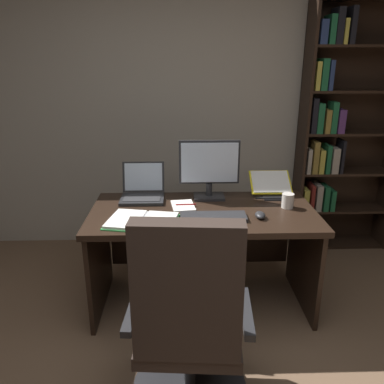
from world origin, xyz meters
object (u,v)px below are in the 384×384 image
at_px(desk, 202,232).
at_px(reading_stand_with_book, 271,185).
at_px(bookshelf, 337,136).
at_px(pen, 186,204).
at_px(keyboard, 213,217).
at_px(laptop, 143,191).
at_px(coffee_mug, 288,201).
at_px(office_chair, 189,332).
at_px(computer_mouse, 260,215).
at_px(open_binder, 142,221).
at_px(notepad, 183,206).
at_px(monitor, 209,170).

distance_m(desk, reading_stand_with_book, 0.63).
distance_m(desk, bookshelf, 1.58).
bearing_deg(reading_stand_with_book, pen, -160.67).
bearing_deg(desk, bookshelf, 34.40).
bearing_deg(keyboard, laptop, 140.54).
relative_size(laptop, coffee_mug, 3.08).
bearing_deg(pen, office_chair, -90.24).
bearing_deg(bookshelf, computer_mouse, -129.48).
height_order(bookshelf, open_binder, bookshelf).
xyz_separation_m(desk, reading_stand_with_book, (0.52, 0.23, 0.28)).
xyz_separation_m(laptop, notepad, (0.29, -0.17, -0.05)).
bearing_deg(keyboard, coffee_mug, 18.72).
height_order(keyboard, reading_stand_with_book, reading_stand_with_book).
bearing_deg(bookshelf, office_chair, -126.71).
bearing_deg(monitor, desk, -108.23).
height_order(laptop, open_binder, laptop).
distance_m(laptop, keyboard, 0.63).
bearing_deg(bookshelf, open_binder, -145.59).
bearing_deg(office_chair, bookshelf, 57.55).
bearing_deg(keyboard, open_binder, -173.64).
relative_size(reading_stand_with_book, notepad, 1.43).
distance_m(bookshelf, reading_stand_with_book, 0.97).
bearing_deg(desk, reading_stand_with_book, 23.52).
height_order(open_binder, pen, open_binder).
height_order(monitor, notepad, monitor).
height_order(bookshelf, monitor, bookshelf).
height_order(reading_stand_with_book, open_binder, reading_stand_with_book).
relative_size(open_binder, notepad, 2.26).
bearing_deg(notepad, coffee_mug, -3.67).
distance_m(notepad, pen, 0.02).
distance_m(bookshelf, pen, 1.62).
relative_size(monitor, notepad, 2.06).
distance_m(reading_stand_with_book, coffee_mug, 0.28).
xyz_separation_m(laptop, reading_stand_with_book, (0.95, 0.05, 0.03)).
distance_m(monitor, laptop, 0.51).
relative_size(office_chair, keyboard, 2.56).
height_order(laptop, notepad, laptop).
bearing_deg(pen, open_binder, -135.52).
bearing_deg(open_binder, office_chair, -57.36).
bearing_deg(bookshelf, monitor, -150.31).
bearing_deg(desk, office_chair, -96.96).
distance_m(keyboard, reading_stand_with_book, 0.65).
height_order(pen, coffee_mug, coffee_mug).
xyz_separation_m(laptop, computer_mouse, (0.78, -0.40, -0.03)).
bearing_deg(desk, computer_mouse, -31.46).
height_order(bookshelf, computer_mouse, bookshelf).
relative_size(laptop, pen, 2.20).
bearing_deg(open_binder, desk, 45.71).
bearing_deg(notepad, desk, -1.74).
bearing_deg(monitor, keyboard, -90.00).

